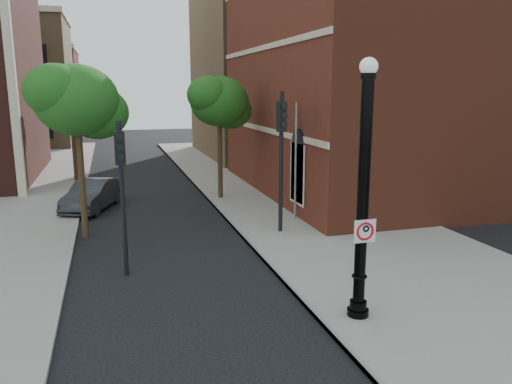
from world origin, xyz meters
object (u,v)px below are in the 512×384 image
object	(u,v)px
no_parking_sign	(365,231)
traffic_signal_right	(281,140)
traffic_signal_left	(121,173)
lamppost	(363,205)
parked_car	(93,195)

from	to	relation	value
no_parking_sign	traffic_signal_right	bearing A→B (deg)	85.96
no_parking_sign	traffic_signal_left	size ratio (longest dim) A/B	0.12
traffic_signal_left	traffic_signal_right	size ratio (longest dim) A/B	0.85
traffic_signal_right	lamppost	bearing A→B (deg)	-85.55
traffic_signal_left	lamppost	bearing A→B (deg)	-37.73
no_parking_sign	parked_car	bearing A→B (deg)	115.45
parked_car	traffic_signal_left	bearing A→B (deg)	-61.39
lamppost	traffic_signal_left	size ratio (longest dim) A/B	1.34
lamppost	traffic_signal_left	bearing A→B (deg)	138.64
lamppost	traffic_signal_right	bearing A→B (deg)	85.40
parked_car	no_parking_sign	bearing A→B (deg)	-43.76
traffic_signal_left	traffic_signal_right	world-z (taller)	traffic_signal_right
no_parking_sign	traffic_signal_right	size ratio (longest dim) A/B	0.10
parked_car	traffic_signal_right	distance (m)	9.86
lamppost	parked_car	bearing A→B (deg)	115.25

